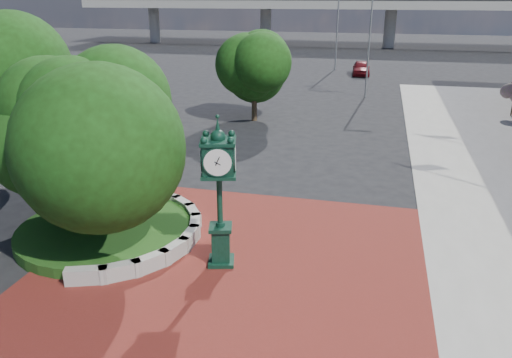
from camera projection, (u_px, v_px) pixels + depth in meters
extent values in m
plane|color=black|center=(240.00, 252.00, 16.77)|extent=(200.00, 200.00, 0.00)
cube|color=maroon|center=(232.00, 266.00, 15.85)|extent=(12.00, 12.00, 0.04)
cube|color=#9E9B93|center=(87.00, 276.00, 14.81)|extent=(1.29, 0.76, 0.54)
cube|color=#9E9B93|center=(120.00, 272.00, 15.05)|extent=(1.20, 1.04, 0.54)
cube|color=#9E9B93|center=(151.00, 263.00, 15.54)|extent=(1.00, 1.22, 0.54)
cube|color=#9E9B93|center=(175.00, 251.00, 16.24)|extent=(0.71, 1.30, 0.54)
cube|color=#9E9B93|center=(190.00, 239.00, 17.08)|extent=(0.35, 1.25, 0.54)
cube|color=#9E9B93|center=(195.00, 226.00, 17.99)|extent=(0.71, 1.30, 0.54)
cube|color=#9E9B93|center=(193.00, 215.00, 18.88)|extent=(1.00, 1.22, 0.54)
cube|color=#9E9B93|center=(183.00, 206.00, 19.67)|extent=(1.20, 1.04, 0.54)
cube|color=#9E9B93|center=(168.00, 200.00, 20.28)|extent=(1.29, 0.76, 0.54)
cylinder|color=#124012|center=(106.00, 231.00, 17.82)|extent=(6.10, 6.10, 0.40)
cube|color=#9E9B93|center=(359.00, 4.00, 78.17)|extent=(90.00, 12.00, 1.20)
cylinder|color=#9E9B93|center=(154.00, 24.00, 87.22)|extent=(1.80, 1.80, 6.00)
cylinder|color=#9E9B93|center=(266.00, 26.00, 82.75)|extent=(1.80, 1.80, 6.00)
cylinder|color=#9E9B93|center=(390.00, 28.00, 78.28)|extent=(1.80, 1.80, 6.00)
cylinder|color=#38281C|center=(103.00, 208.00, 17.51)|extent=(0.36, 0.36, 2.17)
sphere|color=#17350E|center=(94.00, 135.00, 16.58)|extent=(5.20, 5.20, 5.20)
cylinder|color=#38281C|center=(6.00, 148.00, 23.80)|extent=(0.36, 0.36, 2.45)
cylinder|color=#38281C|center=(254.00, 107.00, 33.70)|extent=(0.36, 0.36, 1.92)
sphere|color=#17350E|center=(254.00, 72.00, 32.90)|extent=(4.40, 4.40, 4.40)
cube|color=black|center=(221.00, 261.00, 16.01)|extent=(0.99, 0.99, 0.16)
cube|color=black|center=(221.00, 244.00, 15.79)|extent=(0.68, 0.68, 1.11)
cube|color=black|center=(220.00, 227.00, 15.58)|extent=(0.87, 0.87, 0.12)
cylinder|color=black|center=(220.00, 200.00, 15.26)|extent=(0.17, 0.17, 1.72)
cube|color=black|center=(219.00, 157.00, 14.78)|extent=(1.11, 1.11, 0.91)
cylinder|color=white|center=(218.00, 162.00, 14.33)|extent=(0.80, 0.26, 0.81)
cylinder|color=white|center=(219.00, 153.00, 15.22)|extent=(0.80, 0.26, 0.81)
cylinder|color=white|center=(202.00, 157.00, 14.77)|extent=(0.26, 0.80, 0.81)
cylinder|color=white|center=(235.00, 157.00, 14.78)|extent=(0.26, 0.80, 0.81)
sphere|color=black|center=(218.00, 137.00, 14.56)|extent=(0.45, 0.45, 0.45)
cone|color=black|center=(218.00, 126.00, 14.44)|extent=(0.18, 0.18, 0.51)
imported|color=#5F0D14|center=(361.00, 68.00, 52.60)|extent=(2.00, 4.44, 1.48)
cylinder|color=slate|center=(369.00, 47.00, 40.43)|extent=(0.14, 0.14, 8.07)
cylinder|color=slate|center=(337.00, 25.00, 55.15)|extent=(0.17, 0.17, 9.69)
cylinder|color=#38281C|center=(512.00, 108.00, 35.04)|extent=(0.10, 0.10, 1.20)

